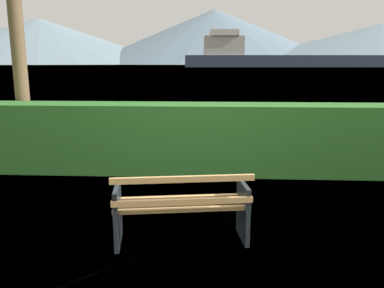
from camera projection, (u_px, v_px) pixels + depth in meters
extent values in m
plane|color=olive|center=(181.00, 240.00, 4.53)|extent=(1400.00, 1400.00, 0.00)
plane|color=slate|center=(214.00, 65.00, 303.64)|extent=(620.00, 620.00, 0.00)
cube|color=tan|center=(182.00, 210.00, 4.25)|extent=(1.52, 0.30, 0.04)
cube|color=tan|center=(181.00, 203.00, 4.44)|extent=(1.52, 0.30, 0.04)
cube|color=tan|center=(180.00, 198.00, 4.63)|extent=(1.52, 0.30, 0.04)
cube|color=tan|center=(183.00, 202.00, 4.16)|extent=(1.51, 0.28, 0.06)
cube|color=tan|center=(183.00, 179.00, 4.06)|extent=(1.51, 0.28, 0.06)
cube|color=#1E2328|center=(118.00, 216.00, 4.38)|extent=(0.13, 0.51, 0.68)
cube|color=#1E2328|center=(243.00, 211.00, 4.51)|extent=(0.13, 0.51, 0.68)
cube|color=#2D6B28|center=(194.00, 138.00, 7.27)|extent=(13.71, 0.87, 1.28)
cylinder|color=brown|center=(18.00, 50.00, 7.81)|extent=(0.28, 0.28, 4.58)
cube|color=#2D384C|center=(291.00, 61.00, 189.84)|extent=(104.46, 22.93, 5.58)
cube|color=beige|center=(224.00, 46.00, 188.04)|extent=(19.57, 15.72, 8.92)
cube|color=silver|center=(224.00, 33.00, 186.83)|extent=(14.09, 16.96, 2.79)
cone|color=slate|center=(41.00, 41.00, 568.95)|extent=(402.05, 402.05, 65.54)
cone|color=slate|center=(214.00, 37.00, 577.44)|extent=(382.61, 382.61, 79.54)
cone|color=slate|center=(381.00, 44.00, 516.13)|extent=(431.00, 431.00, 53.07)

